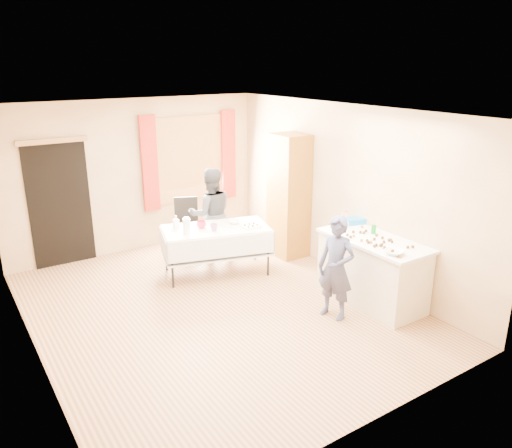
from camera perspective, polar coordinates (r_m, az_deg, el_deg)
floor at (r=6.87m, az=-4.50°, el=-9.57°), size 4.50×5.50×0.02m
ceiling at (r=6.11m, az=-5.12°, el=12.72°), size 4.50×5.50×0.02m
wall_back at (r=8.82m, az=-13.52°, el=5.36°), size 4.50×0.02×2.60m
wall_front at (r=4.32m, az=13.37°, el=-8.26°), size 4.50×0.02×2.60m
wall_left at (r=5.71m, az=-25.09°, el=-2.90°), size 0.02×5.50×2.60m
wall_right at (r=7.66m, az=10.20°, el=3.68°), size 0.02×5.50×2.60m
window_frame at (r=9.12m, az=-7.60°, el=7.40°), size 1.32×0.06×1.52m
window_pane at (r=9.10m, az=-7.56°, el=7.39°), size 1.20×0.02×1.40m
curtain_left at (r=8.77m, az=-12.06°, el=6.73°), size 0.28×0.06×1.65m
curtain_right at (r=9.43m, az=-3.17°, el=7.90°), size 0.28×0.06×1.65m
doorway at (r=8.52m, az=-21.50°, el=2.06°), size 0.95×0.04×2.00m
door_lintel at (r=8.29m, az=-22.27°, el=8.79°), size 1.05×0.06×0.08m
cabinet at (r=8.34m, az=3.78°, el=3.20°), size 0.50×0.60×2.06m
counter at (r=7.03m, az=13.11°, el=-5.18°), size 0.73×1.55×0.91m
party_table at (r=7.76m, az=-4.57°, el=-2.54°), size 1.80×1.25×0.75m
chair at (r=8.64m, az=-7.82°, el=-1.55°), size 0.53×0.53×0.97m
girl at (r=6.43m, az=9.13°, el=-4.98°), size 0.69×0.63×1.36m
woman at (r=8.27m, az=-5.16°, el=1.15°), size 1.08×1.01×1.54m
soda_can at (r=7.05m, az=13.30°, el=-0.62°), size 0.08×0.08×0.12m
mixing_bowl at (r=6.38m, az=15.50°, el=-3.12°), size 0.39×0.39×0.06m
foam_block at (r=7.19m, az=9.91°, el=-0.18°), size 0.17×0.14×0.08m
blue_basket at (r=7.44m, az=11.15°, el=0.37°), size 0.35×0.28×0.08m
pitcher at (r=7.42m, az=-7.94°, el=-0.25°), size 0.15×0.15×0.22m
cup_red at (r=7.63m, az=-6.26°, el=-0.07°), size 0.17×0.17×0.11m
cup_rainbow at (r=7.50m, az=-4.83°, el=-0.39°), size 0.13×0.13×0.11m
small_bowl at (r=7.82m, az=-2.51°, el=0.23°), size 0.28×0.28×0.05m
pastry_tray at (r=7.65m, az=-0.57°, el=-0.27°), size 0.28×0.20×0.02m
bottle at (r=7.72m, az=-9.14°, el=0.31°), size 0.09×0.10×0.19m
cake_balls at (r=6.74m, az=13.64°, el=-1.88°), size 0.48×1.11×0.04m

